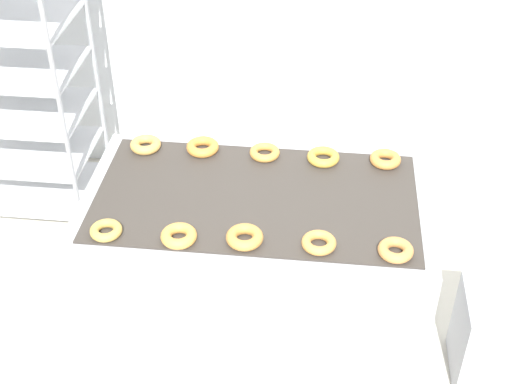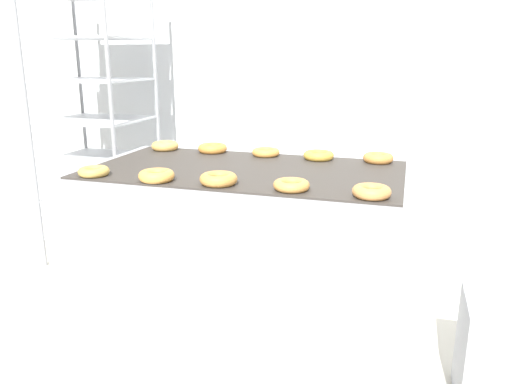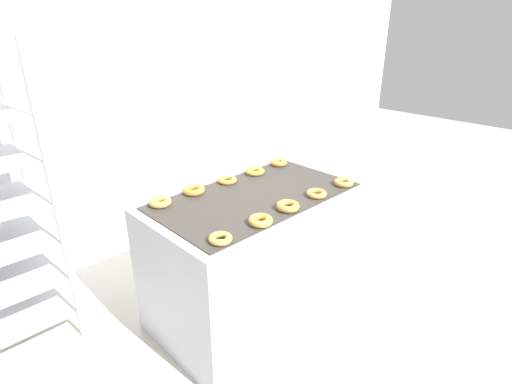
# 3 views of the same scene
# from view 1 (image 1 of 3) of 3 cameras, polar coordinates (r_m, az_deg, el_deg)

# --- Properties ---
(fryer_machine) EXTENTS (1.39, 0.80, 0.89)m
(fryer_machine) POSITION_cam_1_polar(r_m,az_deg,el_deg) (3.13, 0.01, -6.84)
(fryer_machine) COLOR #A8AAB2
(fryer_machine) RESTS_ON ground_plane
(baking_rack_cart) EXTENTS (0.62, 0.57, 1.85)m
(baking_rack_cart) POSITION_cam_1_polar(r_m,az_deg,el_deg) (3.86, -18.39, 9.38)
(baking_rack_cart) COLOR gray
(baking_rack_cart) RESTS_ON ground_plane
(glaze_bin) EXTENTS (0.30, 0.34, 0.45)m
(glaze_bin) POSITION_cam_1_polar(r_m,az_deg,el_deg) (3.35, 18.39, -10.98)
(glaze_bin) COLOR #A8AAB2
(glaze_bin) RESTS_ON ground_plane
(donut_near_leftmost) EXTENTS (0.12, 0.12, 0.03)m
(donut_near_leftmost) POSITION_cam_1_polar(r_m,az_deg,el_deg) (2.70, -11.91, -3.02)
(donut_near_leftmost) COLOR #BC9846
(donut_near_leftmost) RESTS_ON fryer_machine
(donut_near_left) EXTENTS (0.13, 0.13, 0.04)m
(donut_near_left) POSITION_cam_1_polar(r_m,az_deg,el_deg) (2.63, -6.20, -3.51)
(donut_near_left) COLOR gold
(donut_near_left) RESTS_ON fryer_machine
(donut_near_center) EXTENTS (0.14, 0.14, 0.04)m
(donut_near_center) POSITION_cam_1_polar(r_m,az_deg,el_deg) (2.61, -0.92, -3.63)
(donut_near_center) COLOR #C4863E
(donut_near_center) RESTS_ON fryer_machine
(donut_near_right) EXTENTS (0.13, 0.13, 0.04)m
(donut_near_right) POSITION_cam_1_polar(r_m,az_deg,el_deg) (2.60, 5.05, -4.06)
(donut_near_right) COLOR #CD8E43
(donut_near_right) RESTS_ON fryer_machine
(donut_near_rightmost) EXTENTS (0.13, 0.13, 0.04)m
(donut_near_rightmost) POSITION_cam_1_polar(r_m,az_deg,el_deg) (2.61, 11.11, -4.58)
(donut_near_rightmost) COLOR #C38344
(donut_near_rightmost) RESTS_ON fryer_machine
(donut_far_leftmost) EXTENTS (0.13, 0.13, 0.04)m
(donut_far_leftmost) POSITION_cam_1_polar(r_m,az_deg,el_deg) (3.14, -8.82, 3.77)
(donut_far_leftmost) COLOR tan
(donut_far_leftmost) RESTS_ON fryer_machine
(donut_far_left) EXTENTS (0.14, 0.14, 0.04)m
(donut_far_left) POSITION_cam_1_polar(r_m,az_deg,el_deg) (3.10, -4.29, 3.62)
(donut_far_left) COLOR #CF8537
(donut_far_left) RESTS_ON fryer_machine
(donut_far_center) EXTENTS (0.13, 0.13, 0.03)m
(donut_far_center) POSITION_cam_1_polar(r_m,az_deg,el_deg) (3.06, 0.70, 3.19)
(donut_far_center) COLOR #CC8C3E
(donut_far_center) RESTS_ON fryer_machine
(donut_far_right) EXTENTS (0.14, 0.14, 0.04)m
(donut_far_right) POSITION_cam_1_polar(r_m,az_deg,el_deg) (3.04, 5.40, 2.81)
(donut_far_right) COLOR gold
(donut_far_right) RESTS_ON fryer_machine
(donut_far_rightmost) EXTENTS (0.13, 0.13, 0.04)m
(donut_far_rightmost) POSITION_cam_1_polar(r_m,az_deg,el_deg) (3.06, 10.31, 2.61)
(donut_far_rightmost) COLOR #C9833C
(donut_far_rightmost) RESTS_ON fryer_machine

